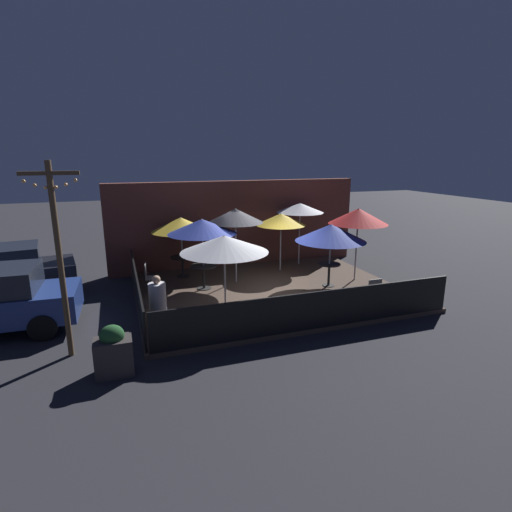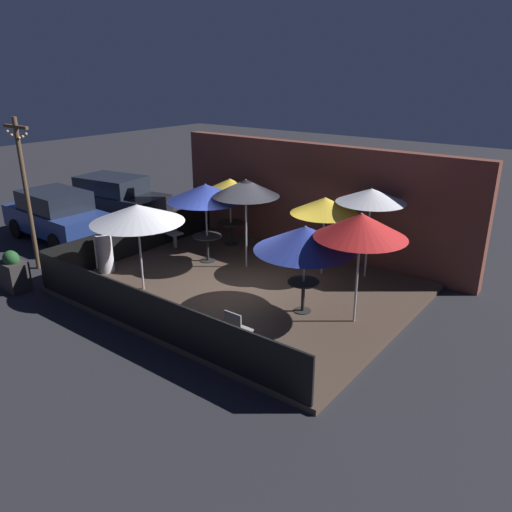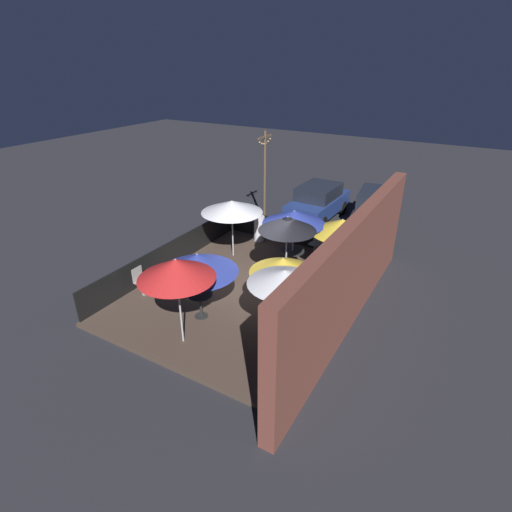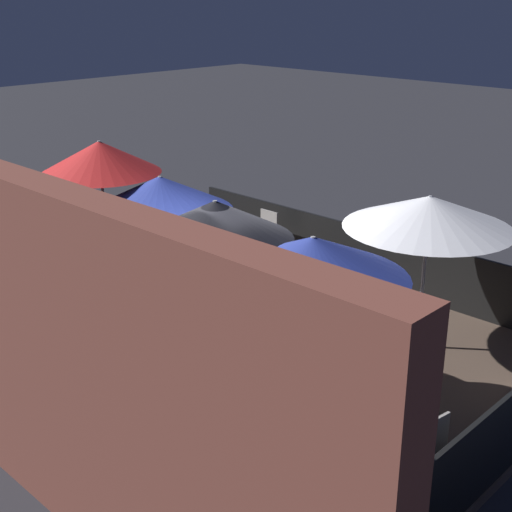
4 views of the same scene
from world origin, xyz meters
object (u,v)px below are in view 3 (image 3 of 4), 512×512
at_px(dining_table_1, 292,255).
at_px(patio_chair_1, 316,242).
at_px(patio_umbrella_1, 294,217).
at_px(parked_car_1, 376,208).
at_px(dining_table_2, 200,299).
at_px(patio_umbrella_4, 283,266).
at_px(dining_table_0, 338,261).
at_px(patio_umbrella_3, 176,269).
at_px(patio_umbrella_6, 287,224).
at_px(parked_car_0, 318,201).
at_px(light_post, 265,174).
at_px(patio_umbrella_7, 232,206).
at_px(patio_umbrella_0, 342,226).
at_px(patio_chair_0, 141,281).
at_px(patron_0, 259,228).
at_px(patio_umbrella_5, 285,277).
at_px(planter_box, 233,216).
at_px(patio_umbrella_2, 198,263).

distance_m(dining_table_1, patio_chair_1, 1.65).
bearing_deg(patio_umbrella_1, patio_chair_1, 171.77).
bearing_deg(parked_car_1, dining_table_2, -21.57).
bearing_deg(dining_table_2, patio_umbrella_4, 109.75).
xyz_separation_m(patio_umbrella_4, dining_table_0, (-3.51, 0.39, -1.33)).
xyz_separation_m(patio_umbrella_3, dining_table_2, (-1.15, -0.27, -1.60)).
bearing_deg(patio_umbrella_4, parked_car_1, 178.81).
xyz_separation_m(patio_umbrella_6, parked_car_0, (-6.65, -1.59, -1.51)).
bearing_deg(parked_car_1, patio_umbrella_6, -16.02).
distance_m(dining_table_0, dining_table_1, 1.58).
bearing_deg(light_post, patio_umbrella_1, 40.82).
bearing_deg(dining_table_0, patio_umbrella_6, -37.53).
relative_size(patio_umbrella_7, patio_chair_1, 2.46).
relative_size(patio_umbrella_1, dining_table_0, 2.69).
bearing_deg(light_post, patio_umbrella_0, 55.47).
bearing_deg(patio_umbrella_0, dining_table_2, -31.03).
height_order(dining_table_0, patio_chair_0, patio_chair_0).
bearing_deg(patron_0, parked_car_0, 140.50).
bearing_deg(patio_umbrella_4, patio_chair_0, -80.24).
bearing_deg(patio_umbrella_5, patio_umbrella_1, -157.78).
bearing_deg(dining_table_1, patio_umbrella_1, 135.00).
xyz_separation_m(patio_umbrella_7, dining_table_2, (3.83, 1.38, -1.38)).
bearing_deg(patio_umbrella_5, patron_0, -145.55).
bearing_deg(patio_umbrella_1, patio_chair_0, -41.16).
bearing_deg(planter_box, patio_umbrella_0, 68.33).
distance_m(dining_table_0, parked_car_0, 5.80).
bearing_deg(patio_umbrella_2, parked_car_0, -178.65).
relative_size(patio_umbrella_6, parked_car_1, 0.55).
xyz_separation_m(patio_umbrella_2, dining_table_2, (-0.00, -0.00, -1.17)).
relative_size(patio_umbrella_7, dining_table_2, 3.02).
xyz_separation_m(patio_umbrella_7, dining_table_1, (-0.05, 2.44, -1.36)).
relative_size(dining_table_1, patron_0, 0.66).
height_order(patio_umbrella_3, patio_umbrella_6, patio_umbrella_6).
relative_size(patio_umbrella_0, dining_table_1, 2.54).
xyz_separation_m(patio_umbrella_1, patio_umbrella_6, (1.17, 0.32, 0.23)).
bearing_deg(light_post, patio_umbrella_5, 31.88).
bearing_deg(patio_chair_1, dining_table_2, -4.96).
bearing_deg(patio_chair_1, light_post, -112.38).
xyz_separation_m(dining_table_0, patron_0, (-1.23, -3.80, -0.01)).
height_order(patio_chair_1, planter_box, planter_box).
height_order(patio_umbrella_2, parked_car_0, patio_umbrella_2).
height_order(patio_umbrella_4, patio_umbrella_6, patio_umbrella_6).
bearing_deg(patio_chair_1, patio_umbrella_3, -0.49).
distance_m(patron_0, parked_car_1, 5.61).
bearing_deg(patio_umbrella_4, patio_umbrella_5, 28.31).
height_order(patio_umbrella_4, planter_box, patio_umbrella_4).
distance_m(patio_umbrella_2, parked_car_0, 9.43).
distance_m(patio_umbrella_4, parked_car_0, 8.99).
relative_size(patio_umbrella_0, dining_table_0, 2.50).
bearing_deg(dining_table_0, patio_umbrella_5, 1.86).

